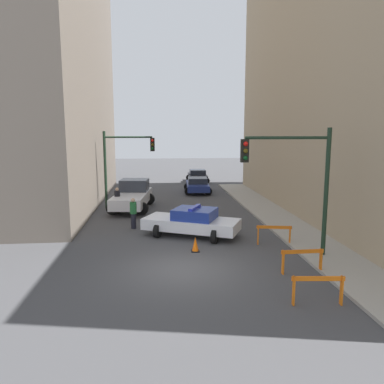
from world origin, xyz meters
The scene contains 14 objects.
ground_plane centered at (0.00, 0.00, 0.00)m, with size 120.00×120.00×0.00m, color #424244.
sidewalk_right centered at (6.20, 0.00, 0.06)m, with size 2.40×44.00×0.12m.
traffic_light_near centered at (4.73, 0.89, 3.53)m, with size 3.64×0.35×5.20m.
traffic_light_far centered at (-3.30, 12.13, 3.40)m, with size 3.44×0.35×5.20m.
police_car centered at (0.78, 4.57, 0.72)m, with size 5.04×3.66×1.52m.
white_truck centered at (-2.59, 11.65, 0.91)m, with size 3.03×5.59×1.90m.
parked_car_near centered at (2.51, 17.96, 0.67)m, with size 2.42×4.39×1.31m.
parked_car_mid centered at (3.24, 24.66, 0.67)m, with size 2.38×4.36×1.31m.
pedestrian_crossing centered at (-2.22, 6.31, 0.86)m, with size 0.50×0.50×1.66m.
pedestrian_corner centered at (-3.46, 10.27, 0.86)m, with size 0.50×0.50×1.66m.
barrier_front centered at (3.82, -3.30, 0.62)m, with size 1.60×0.29×0.90m.
barrier_mid centered at (4.33, -0.79, 0.62)m, with size 1.60×0.19×0.90m.
barrier_back centered at (4.39, 2.74, 0.62)m, with size 1.58×0.42×0.90m.
traffic_cone centered at (0.69, 2.10, 0.32)m, with size 0.36×0.36×0.66m.
Camera 1 is at (-0.92, -13.48, 5.15)m, focal length 35.00 mm.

